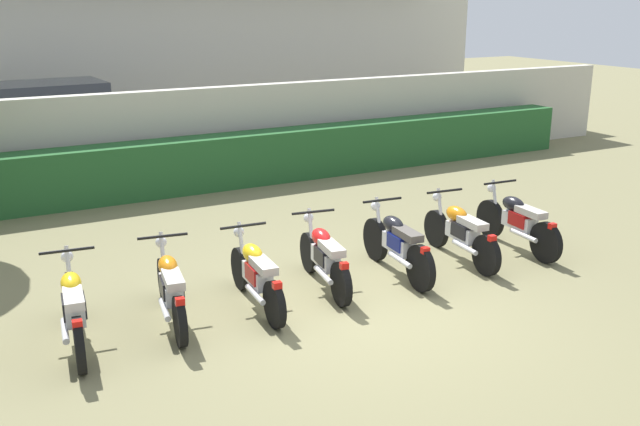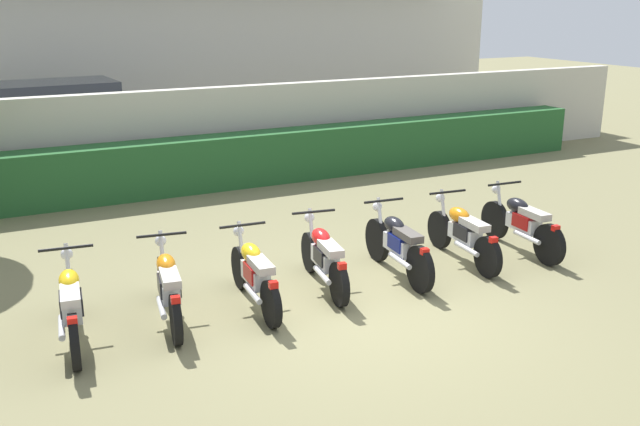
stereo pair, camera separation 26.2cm
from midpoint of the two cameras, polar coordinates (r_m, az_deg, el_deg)
The scene contains 11 objects.
ground at distance 8.87m, azimuth 2.39°, elevation -7.69°, with size 60.00×60.00×0.00m, color olive.
compound_wall at distance 14.91m, azimuth -11.74°, elevation 5.96°, with size 23.36×0.30×1.94m, color #BCB7A8.
hedge_row at distance 14.34m, azimuth -10.82°, elevation 3.78°, with size 18.69×0.70×1.05m, color #235628.
parked_car at distance 17.42m, azimuth -21.14°, elevation 6.60°, with size 4.60×2.30×1.89m.
motorcycle_in_row_0 at distance 8.33m, azimuth -19.95°, elevation -7.10°, with size 0.60×1.91×0.96m.
motorcycle_in_row_1 at distance 8.57m, azimuth -12.72°, elevation -5.85°, with size 0.61×1.83×0.94m.
motorcycle_in_row_2 at distance 8.81m, azimuth -5.97°, elevation -4.87°, with size 0.60×1.83×0.94m.
motorcycle_in_row_3 at distance 9.34m, azimuth -0.46°, elevation -3.50°, with size 0.61×1.79×0.94m.
motorcycle_in_row_4 at distance 9.82m, azimuth 5.43°, elevation -2.44°, with size 0.60×1.89×0.97m.
motorcycle_in_row_5 at distance 10.50m, azimuth 10.48°, elevation -1.46°, with size 0.60×1.87×0.95m.
motorcycle_in_row_6 at distance 11.15m, azimuth 14.87°, elevation -0.62°, with size 0.60×1.90×0.96m.
Camera 1 is at (-4.27, -6.87, 3.67)m, focal length 40.04 mm.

